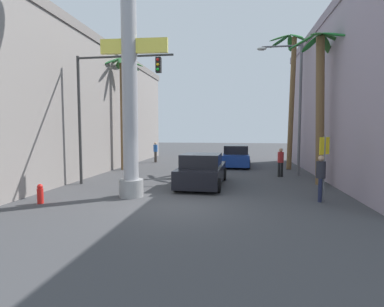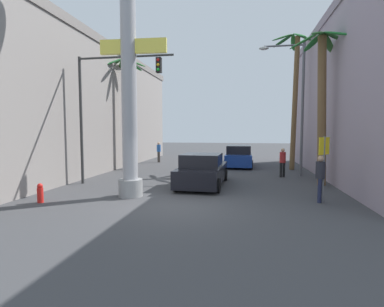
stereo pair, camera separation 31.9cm
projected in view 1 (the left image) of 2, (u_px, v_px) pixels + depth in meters
ground_plane at (207, 170)px, 20.37m from camera, size 88.39×88.39×0.00m
building_left at (58, 108)px, 20.40m from camera, size 7.88×24.19×8.35m
building_right at (382, 98)px, 16.90m from camera, size 7.12×18.64×8.98m
neon_sign_pole at (129, 53)px, 11.62m from camera, size 2.96×1.01×11.31m
street_lamp at (294, 97)px, 17.43m from camera, size 2.60×0.28×7.68m
crossing_sign at (324, 159)px, 11.08m from camera, size 0.47×0.47×2.44m
traffic_light_mast at (106, 95)px, 14.38m from camera, size 4.80×0.32×6.25m
car_lead at (202, 171)px, 14.45m from camera, size 2.18×4.70×1.56m
car_far at (236, 156)px, 22.37m from camera, size 2.00×4.75×1.56m
palm_tree_mid_right at (291, 87)px, 20.29m from camera, size 3.07×3.10×9.17m
palm_tree_mid_left at (122, 98)px, 20.04m from camera, size 3.04×2.86×7.51m
palm_tree_near_right at (320, 92)px, 14.47m from camera, size 3.21×3.15×7.37m
pedestrian_far_left at (155, 151)px, 24.98m from camera, size 0.48×0.48×1.68m
pedestrian_mid_right at (281, 160)px, 17.14m from camera, size 0.47×0.47×1.65m
pedestrian_by_sign at (321, 175)px, 11.15m from camera, size 0.43×0.43×1.74m
fire_hydrant at (40, 194)px, 10.89m from camera, size 0.22×0.22×0.72m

